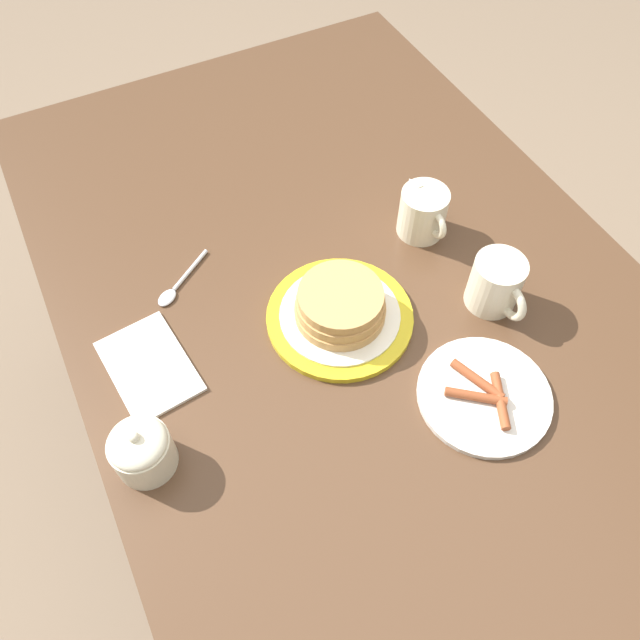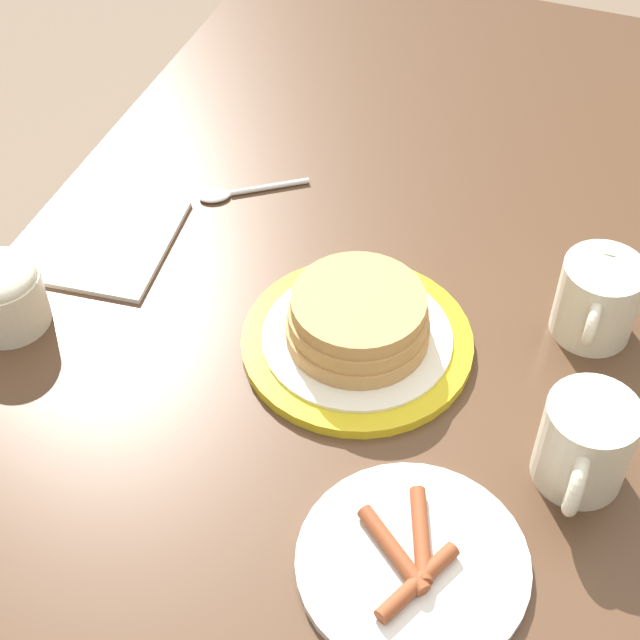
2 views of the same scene
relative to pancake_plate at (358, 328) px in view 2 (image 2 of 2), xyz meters
The scene contains 8 objects.
dining_table 0.14m from the pancake_plate, 89.03° to the left, with size 1.53×0.93×0.73m.
pancake_plate is the anchor object (origin of this frame).
side_plate_bacon 0.26m from the pancake_plate, 29.25° to the left, with size 0.20×0.20×0.02m.
coffee_mug 0.25m from the pancake_plate, 70.90° to the left, with size 0.12×0.08×0.09m.
creamer_pitcher 0.24m from the pancake_plate, 115.92° to the left, with size 0.12×0.08×0.10m.
sugar_bowl 0.36m from the pancake_plate, 75.34° to the right, with size 0.08×0.08×0.09m.
napkin 0.31m from the pancake_plate, 100.01° to the right, with size 0.18×0.13×0.01m.
spoon 0.28m from the pancake_plate, 130.04° to the right, with size 0.09×0.12×0.01m.
Camera 2 is at (0.64, 0.15, 1.48)m, focal length 55.00 mm.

